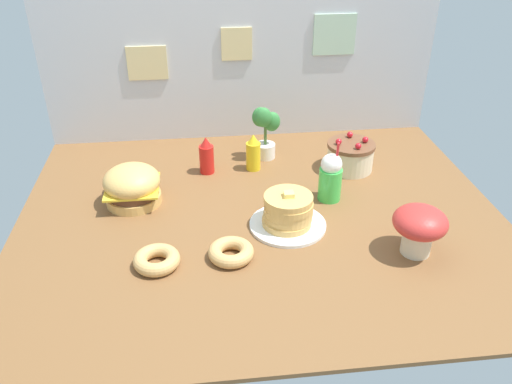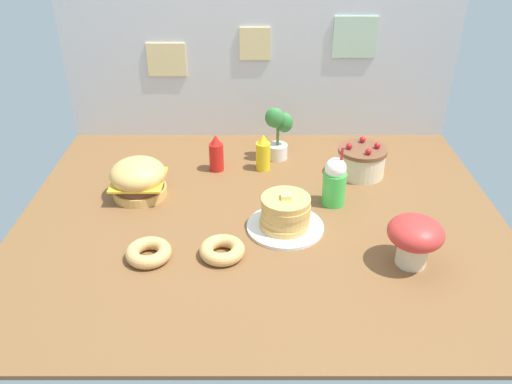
{
  "view_description": "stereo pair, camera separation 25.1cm",
  "coord_description": "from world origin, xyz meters",
  "px_view_note": "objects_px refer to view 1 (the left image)",
  "views": [
    {
      "loc": [
        -0.27,
        -2.14,
        1.41
      ],
      "look_at": [
        -0.02,
        0.01,
        0.13
      ],
      "focal_mm": 36.67,
      "sensor_mm": 36.0,
      "label": 1
    },
    {
      "loc": [
        -0.02,
        -2.15,
        1.41
      ],
      "look_at": [
        -0.02,
        0.01,
        0.13
      ],
      "focal_mm": 36.67,
      "sensor_mm": 36.0,
      "label": 2
    }
  ],
  "objects_px": {
    "potted_plant": "(265,130)",
    "mushroom_stool": "(419,226)",
    "donut_chocolate": "(231,252)",
    "cream_soda_cup": "(330,177)",
    "layer_cake": "(350,156)",
    "ketchup_bottle": "(207,156)",
    "pancake_stack": "(288,213)",
    "mustard_bottle": "(253,153)",
    "donut_pink_glaze": "(157,260)",
    "burger": "(132,186)"
  },
  "relations": [
    {
      "from": "mustard_bottle",
      "to": "mushroom_stool",
      "type": "bearing_deg",
      "value": -54.13
    },
    {
      "from": "mustard_bottle",
      "to": "donut_pink_glaze",
      "type": "xyz_separation_m",
      "value": [
        -0.51,
        -0.83,
        -0.07
      ]
    },
    {
      "from": "burger",
      "to": "layer_cake",
      "type": "bearing_deg",
      "value": 10.86
    },
    {
      "from": "layer_cake",
      "to": "ketchup_bottle",
      "type": "relative_size",
      "value": 1.25
    },
    {
      "from": "cream_soda_cup",
      "to": "donut_pink_glaze",
      "type": "xyz_separation_m",
      "value": [
        -0.86,
        -0.45,
        -0.09
      ]
    },
    {
      "from": "pancake_stack",
      "to": "mustard_bottle",
      "type": "distance_m",
      "value": 0.6
    },
    {
      "from": "pancake_stack",
      "to": "mushroom_stool",
      "type": "height_order",
      "value": "mushroom_stool"
    },
    {
      "from": "donut_pink_glaze",
      "to": "donut_chocolate",
      "type": "distance_m",
      "value": 0.32
    },
    {
      "from": "layer_cake",
      "to": "cream_soda_cup",
      "type": "relative_size",
      "value": 0.83
    },
    {
      "from": "ketchup_bottle",
      "to": "mustard_bottle",
      "type": "height_order",
      "value": "same"
    },
    {
      "from": "donut_chocolate",
      "to": "mushroom_stool",
      "type": "height_order",
      "value": "mushroom_stool"
    },
    {
      "from": "potted_plant",
      "to": "donut_chocolate",
      "type": "bearing_deg",
      "value": -106.08
    },
    {
      "from": "donut_pink_glaze",
      "to": "mustard_bottle",
      "type": "bearing_deg",
      "value": 58.52
    },
    {
      "from": "layer_cake",
      "to": "donut_pink_glaze",
      "type": "xyz_separation_m",
      "value": [
        -1.05,
        -0.76,
        -0.05
      ]
    },
    {
      "from": "layer_cake",
      "to": "pancake_stack",
      "type": "bearing_deg",
      "value": -129.97
    },
    {
      "from": "pancake_stack",
      "to": "donut_pink_glaze",
      "type": "distance_m",
      "value": 0.65
    },
    {
      "from": "burger",
      "to": "layer_cake",
      "type": "relative_size",
      "value": 1.06
    },
    {
      "from": "layer_cake",
      "to": "mushroom_stool",
      "type": "xyz_separation_m",
      "value": [
        0.08,
        -0.8,
        0.06
      ]
    },
    {
      "from": "burger",
      "to": "donut_pink_glaze",
      "type": "xyz_separation_m",
      "value": [
        0.14,
        -0.53,
        -0.07
      ]
    },
    {
      "from": "pancake_stack",
      "to": "potted_plant",
      "type": "distance_m",
      "value": 0.74
    },
    {
      "from": "potted_plant",
      "to": "mushroom_stool",
      "type": "bearing_deg",
      "value": -61.73
    },
    {
      "from": "pancake_stack",
      "to": "mustard_bottle",
      "type": "height_order",
      "value": "mustard_bottle"
    },
    {
      "from": "layer_cake",
      "to": "potted_plant",
      "type": "relative_size",
      "value": 0.82
    },
    {
      "from": "mustard_bottle",
      "to": "cream_soda_cup",
      "type": "height_order",
      "value": "cream_soda_cup"
    },
    {
      "from": "pancake_stack",
      "to": "donut_chocolate",
      "type": "height_order",
      "value": "pancake_stack"
    },
    {
      "from": "donut_pink_glaze",
      "to": "burger",
      "type": "bearing_deg",
      "value": 104.67
    },
    {
      "from": "mustard_bottle",
      "to": "donut_pink_glaze",
      "type": "relative_size",
      "value": 1.08
    },
    {
      "from": "ketchup_bottle",
      "to": "donut_chocolate",
      "type": "distance_m",
      "value": 0.81
    },
    {
      "from": "layer_cake",
      "to": "mustard_bottle",
      "type": "bearing_deg",
      "value": 173.44
    },
    {
      "from": "ketchup_bottle",
      "to": "donut_pink_glaze",
      "type": "bearing_deg",
      "value": -106.55
    },
    {
      "from": "pancake_stack",
      "to": "mustard_bottle",
      "type": "bearing_deg",
      "value": 99.33
    },
    {
      "from": "donut_pink_glaze",
      "to": "potted_plant",
      "type": "bearing_deg",
      "value": 58.5
    },
    {
      "from": "cream_soda_cup",
      "to": "mushroom_stool",
      "type": "distance_m",
      "value": 0.56
    },
    {
      "from": "mustard_bottle",
      "to": "mushroom_stool",
      "type": "relative_size",
      "value": 0.91
    },
    {
      "from": "donut_pink_glaze",
      "to": "donut_chocolate",
      "type": "relative_size",
      "value": 1.0
    },
    {
      "from": "ketchup_bottle",
      "to": "donut_pink_glaze",
      "type": "relative_size",
      "value": 1.08
    },
    {
      "from": "donut_pink_glaze",
      "to": "layer_cake",
      "type": "bearing_deg",
      "value": 36.0
    },
    {
      "from": "ketchup_bottle",
      "to": "potted_plant",
      "type": "bearing_deg",
      "value": 22.93
    },
    {
      "from": "cream_soda_cup",
      "to": "donut_pink_glaze",
      "type": "height_order",
      "value": "cream_soda_cup"
    },
    {
      "from": "ketchup_bottle",
      "to": "donut_chocolate",
      "type": "xyz_separation_m",
      "value": [
        0.08,
        -0.8,
        -0.07
      ]
    },
    {
      "from": "donut_pink_glaze",
      "to": "potted_plant",
      "type": "distance_m",
      "value": 1.14
    },
    {
      "from": "cream_soda_cup",
      "to": "potted_plant",
      "type": "relative_size",
      "value": 0.98
    },
    {
      "from": "donut_pink_glaze",
      "to": "cream_soda_cup",
      "type": "bearing_deg",
      "value": 27.9
    },
    {
      "from": "donut_pink_glaze",
      "to": "potted_plant",
      "type": "xyz_separation_m",
      "value": [
        0.59,
        0.96,
        0.14
      ]
    },
    {
      "from": "layer_cake",
      "to": "donut_chocolate",
      "type": "height_order",
      "value": "layer_cake"
    },
    {
      "from": "pancake_stack",
      "to": "potted_plant",
      "type": "xyz_separation_m",
      "value": [
        -0.01,
        0.73,
        0.1
      ]
    },
    {
      "from": "layer_cake",
      "to": "ketchup_bottle",
      "type": "height_order",
      "value": "ketchup_bottle"
    },
    {
      "from": "ketchup_bottle",
      "to": "mushroom_stool",
      "type": "xyz_separation_m",
      "value": [
        0.89,
        -0.85,
        0.04
      ]
    },
    {
      "from": "layer_cake",
      "to": "mustard_bottle",
      "type": "relative_size",
      "value": 1.25
    },
    {
      "from": "ketchup_bottle",
      "to": "donut_pink_glaze",
      "type": "xyz_separation_m",
      "value": [
        -0.24,
        -0.82,
        -0.07
      ]
    }
  ]
}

